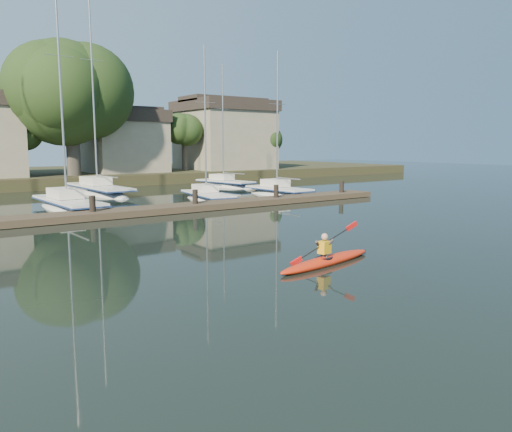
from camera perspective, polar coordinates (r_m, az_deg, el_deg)
ground at (r=16.48m, az=7.46°, el=-5.31°), size 160.00×160.00×0.00m
kayak at (r=16.25m, az=8.06°, el=-4.88°), size 4.53×1.36×1.44m
dock at (r=28.17m, az=-12.31°, el=0.63°), size 34.00×2.00×1.80m
sailboat_2 at (r=31.48m, az=-20.61°, el=0.35°), size 2.61×9.28×15.20m
sailboat_3 at (r=34.38m, az=-5.58°, el=1.49°), size 2.89×7.33×11.50m
sailboat_4 at (r=37.66m, az=2.59°, el=2.08°), size 2.36×7.03×11.82m
sailboat_6 at (r=40.53m, az=-17.48°, el=2.13°), size 2.75×10.97×17.30m
sailboat_7 at (r=45.48m, az=-3.57°, el=3.15°), size 3.20×7.69×12.04m
shore at (r=53.48m, az=-22.09°, el=6.98°), size 90.00×25.25×12.75m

